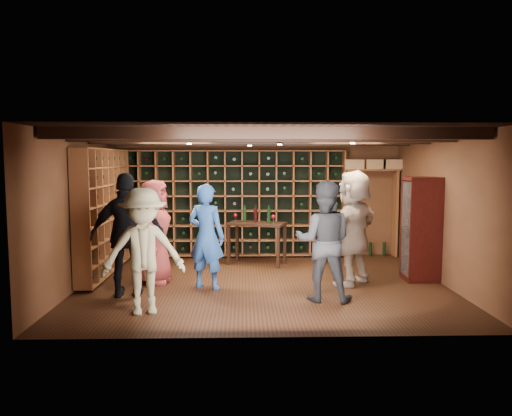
{
  "coord_description": "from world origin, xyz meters",
  "views": [
    {
      "loc": [
        -0.33,
        -8.17,
        2.09
      ],
      "look_at": [
        -0.11,
        0.2,
        1.26
      ],
      "focal_mm": 35.0,
      "sensor_mm": 36.0,
      "label": 1
    }
  ],
  "objects_px": {
    "guest_red_floral": "(155,232)",
    "tasting_table": "(257,227)",
    "man_grey_suit": "(324,241)",
    "display_cabinet": "(421,231)",
    "guest_khaki": "(144,251)",
    "guest_beige": "(353,227)",
    "man_blue_shirt": "(206,236)",
    "guest_woman_black": "(128,235)"
  },
  "relations": [
    {
      "from": "man_grey_suit",
      "to": "guest_khaki",
      "type": "xyz_separation_m",
      "value": [
        -2.52,
        -0.57,
        -0.03
      ]
    },
    {
      "from": "man_grey_suit",
      "to": "guest_red_floral",
      "type": "relative_size",
      "value": 1.01
    },
    {
      "from": "guest_khaki",
      "to": "tasting_table",
      "type": "xyz_separation_m",
      "value": [
        1.61,
        3.1,
        -0.11
      ]
    },
    {
      "from": "guest_khaki",
      "to": "guest_woman_black",
      "type": "bearing_deg",
      "value": 101.0
    },
    {
      "from": "display_cabinet",
      "to": "tasting_table",
      "type": "height_order",
      "value": "display_cabinet"
    },
    {
      "from": "guest_red_floral",
      "to": "display_cabinet",
      "type": "bearing_deg",
      "value": -83.63
    },
    {
      "from": "man_grey_suit",
      "to": "display_cabinet",
      "type": "bearing_deg",
      "value": -136.49
    },
    {
      "from": "guest_woman_black",
      "to": "tasting_table",
      "type": "bearing_deg",
      "value": -137.95
    },
    {
      "from": "man_grey_suit",
      "to": "guest_khaki",
      "type": "height_order",
      "value": "man_grey_suit"
    },
    {
      "from": "display_cabinet",
      "to": "man_grey_suit",
      "type": "distance_m",
      "value": 2.19
    },
    {
      "from": "display_cabinet",
      "to": "guest_woman_black",
      "type": "height_order",
      "value": "guest_woman_black"
    },
    {
      "from": "man_grey_suit",
      "to": "guest_red_floral",
      "type": "bearing_deg",
      "value": -10.98
    },
    {
      "from": "guest_red_floral",
      "to": "tasting_table",
      "type": "bearing_deg",
      "value": -45.16
    },
    {
      "from": "display_cabinet",
      "to": "guest_khaki",
      "type": "height_order",
      "value": "display_cabinet"
    },
    {
      "from": "display_cabinet",
      "to": "man_blue_shirt",
      "type": "distance_m",
      "value": 3.66
    },
    {
      "from": "man_grey_suit",
      "to": "tasting_table",
      "type": "xyz_separation_m",
      "value": [
        -0.91,
        2.53,
        -0.14
      ]
    },
    {
      "from": "man_grey_suit",
      "to": "guest_khaki",
      "type": "relative_size",
      "value": 1.04
    },
    {
      "from": "guest_beige",
      "to": "tasting_table",
      "type": "xyz_separation_m",
      "value": [
        -1.56,
        1.57,
        -0.21
      ]
    },
    {
      "from": "display_cabinet",
      "to": "man_blue_shirt",
      "type": "bearing_deg",
      "value": -173.01
    },
    {
      "from": "guest_red_floral",
      "to": "guest_beige",
      "type": "height_order",
      "value": "guest_beige"
    },
    {
      "from": "display_cabinet",
      "to": "guest_beige",
      "type": "xyz_separation_m",
      "value": [
        -1.21,
        -0.21,
        0.1
      ]
    },
    {
      "from": "guest_red_floral",
      "to": "guest_beige",
      "type": "relative_size",
      "value": 0.91
    },
    {
      "from": "man_grey_suit",
      "to": "tasting_table",
      "type": "height_order",
      "value": "man_grey_suit"
    },
    {
      "from": "guest_red_floral",
      "to": "guest_woman_black",
      "type": "height_order",
      "value": "guest_woman_black"
    },
    {
      "from": "guest_khaki",
      "to": "tasting_table",
      "type": "relative_size",
      "value": 1.38
    },
    {
      "from": "display_cabinet",
      "to": "man_blue_shirt",
      "type": "height_order",
      "value": "display_cabinet"
    },
    {
      "from": "display_cabinet",
      "to": "man_grey_suit",
      "type": "bearing_deg",
      "value": -147.97
    },
    {
      "from": "man_blue_shirt",
      "to": "guest_khaki",
      "type": "bearing_deg",
      "value": 82.92
    },
    {
      "from": "man_grey_suit",
      "to": "guest_red_floral",
      "type": "xyz_separation_m",
      "value": [
        -2.66,
        1.1,
        -0.01
      ]
    },
    {
      "from": "man_blue_shirt",
      "to": "tasting_table",
      "type": "bearing_deg",
      "value": -92.27
    },
    {
      "from": "tasting_table",
      "to": "guest_woman_black",
      "type": "bearing_deg",
      "value": -111.4
    },
    {
      "from": "guest_woman_black",
      "to": "guest_beige",
      "type": "bearing_deg",
      "value": -175.49
    },
    {
      "from": "guest_khaki",
      "to": "guest_beige",
      "type": "relative_size",
      "value": 0.89
    },
    {
      "from": "man_grey_suit",
      "to": "guest_red_floral",
      "type": "distance_m",
      "value": 2.88
    },
    {
      "from": "tasting_table",
      "to": "guest_beige",
      "type": "bearing_deg",
      "value": -24.88
    },
    {
      "from": "guest_khaki",
      "to": "man_blue_shirt",
      "type": "bearing_deg",
      "value": 45.54
    },
    {
      "from": "man_grey_suit",
      "to": "guest_woman_black",
      "type": "distance_m",
      "value": 2.94
    },
    {
      "from": "man_blue_shirt",
      "to": "guest_beige",
      "type": "height_order",
      "value": "guest_beige"
    },
    {
      "from": "man_grey_suit",
      "to": "tasting_table",
      "type": "bearing_deg",
      "value": -58.65
    },
    {
      "from": "guest_khaki",
      "to": "guest_beige",
      "type": "bearing_deg",
      "value": 11.39
    },
    {
      "from": "man_blue_shirt",
      "to": "tasting_table",
      "type": "height_order",
      "value": "man_blue_shirt"
    },
    {
      "from": "display_cabinet",
      "to": "guest_khaki",
      "type": "bearing_deg",
      "value": -158.39
    }
  ]
}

